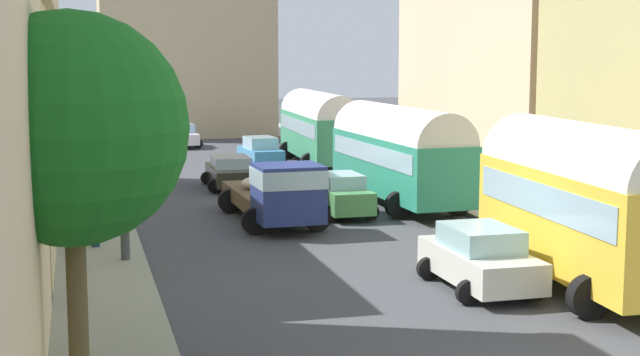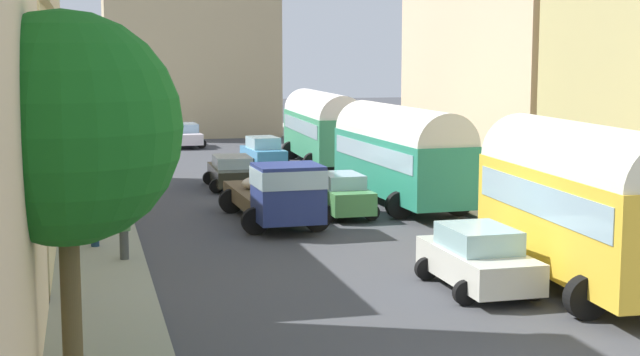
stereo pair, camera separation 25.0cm
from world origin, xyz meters
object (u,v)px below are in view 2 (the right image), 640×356
(pedestrian_0, at_px, (124,230))
(pedestrian_2, at_px, (99,185))
(cargo_truck_0, at_px, (278,192))
(parked_bus_2, at_px, (322,125))
(car_0, at_px, (232,172))
(pedestrian_3, at_px, (80,175))
(car_2, at_px, (478,258))
(pedestrian_1, at_px, (94,217))
(car_3, at_px, (341,195))
(car_1, at_px, (184,135))
(parked_bus_1, at_px, (400,151))
(car_4, at_px, (263,152))
(parked_bus_0, at_px, (583,198))

(pedestrian_0, distance_m, pedestrian_2, 9.22)
(cargo_truck_0, relative_size, pedestrian_0, 4.26)
(parked_bus_2, distance_m, car_0, 9.50)
(car_0, xyz_separation_m, pedestrian_3, (-6.54, -1.33, 0.23))
(car_0, bearing_deg, pedestrian_0, -110.68)
(pedestrian_3, bearing_deg, pedestrian_2, -78.55)
(car_2, height_order, pedestrian_1, pedestrian_1)
(parked_bus_2, distance_m, pedestrian_1, 22.78)
(car_2, bearing_deg, car_3, 92.31)
(car_1, xyz_separation_m, pedestrian_1, (-5.95, -30.83, 0.28))
(car_3, bearing_deg, car_1, 96.28)
(car_2, distance_m, car_3, 11.27)
(car_1, bearing_deg, car_3, -83.72)
(car_1, bearing_deg, parked_bus_1, -76.85)
(car_0, bearing_deg, pedestrian_1, -116.85)
(car_1, xyz_separation_m, car_3, (2.95, -26.77, 0.04))
(car_3, bearing_deg, car_0, 109.38)
(pedestrian_2, bearing_deg, parked_bus_1, -6.45)
(car_1, distance_m, pedestrian_0, 33.27)
(pedestrian_1, bearing_deg, car_4, 65.31)
(pedestrian_0, bearing_deg, car_0, 69.32)
(pedestrian_2, bearing_deg, cargo_truck_0, -37.88)
(parked_bus_1, height_order, car_4, parked_bus_1)
(parked_bus_1, bearing_deg, cargo_truck_0, -149.42)
(car_0, height_order, pedestrian_0, pedestrian_0)
(car_2, xyz_separation_m, pedestrian_2, (-9.08, 14.37, 0.20))
(parked_bus_2, xyz_separation_m, car_4, (-3.19, -0.05, -1.36))
(parked_bus_2, height_order, pedestrian_3, parked_bus_2)
(car_0, distance_m, pedestrian_0, 15.03)
(pedestrian_3, bearing_deg, parked_bus_0, -56.25)
(parked_bus_0, height_order, car_3, parked_bus_0)
(pedestrian_1, bearing_deg, cargo_truck_0, 22.53)
(pedestrian_3, bearing_deg, car_3, -35.39)
(car_2, height_order, pedestrian_2, pedestrian_2)
(pedestrian_0, bearing_deg, pedestrian_3, 95.52)
(pedestrian_0, bearing_deg, car_4, 69.24)
(car_2, bearing_deg, car_4, 91.07)
(parked_bus_2, distance_m, pedestrian_2, 16.94)
(pedestrian_1, bearing_deg, parked_bus_2, 58.04)
(parked_bus_1, height_order, car_3, parked_bus_1)
(parked_bus_0, bearing_deg, parked_bus_2, 89.70)
(car_3, bearing_deg, pedestrian_0, -143.07)
(car_1, xyz_separation_m, car_4, (2.91, -11.58, 0.03))
(pedestrian_1, xyz_separation_m, pedestrian_3, (-0.45, 10.70, -0.07))
(car_3, bearing_deg, pedestrian_2, 160.18)
(parked_bus_0, distance_m, car_3, 12.32)
(car_3, height_order, pedestrian_0, pedestrian_0)
(parked_bus_0, distance_m, parked_bus_1, 13.66)
(car_1, height_order, car_3, car_3)
(parked_bus_1, distance_m, pedestrian_2, 11.64)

